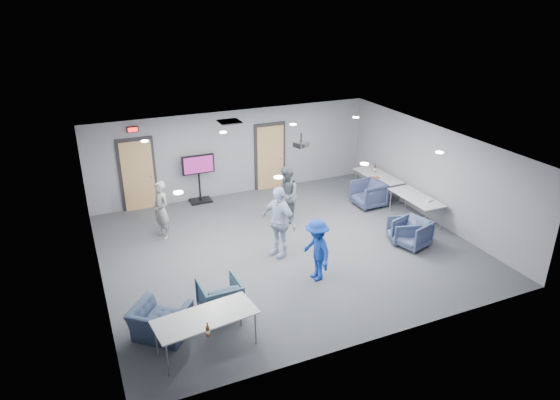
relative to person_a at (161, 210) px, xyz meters
name	(u,v)px	position (x,y,z in m)	size (l,w,h in m)	color
floor	(286,247)	(2.77, -1.83, -0.78)	(9.00, 9.00, 0.00)	#34363B
ceiling	(287,146)	(2.77, -1.83, 1.92)	(9.00, 9.00, 0.00)	white
wall_back	(234,153)	(2.77, 2.17, 0.57)	(9.00, 0.02, 2.70)	slate
wall_front	(379,279)	(2.77, -5.83, 0.57)	(9.00, 0.02, 2.70)	slate
wall_left	(94,232)	(-1.73, -1.83, 0.57)	(0.02, 8.00, 2.70)	slate
wall_right	(433,173)	(7.27, -1.83, 0.57)	(0.02, 8.00, 2.70)	slate
door_left	(138,175)	(-0.23, 2.12, 0.28)	(1.06, 0.17, 2.24)	black
door_right	(270,157)	(3.97, 2.12, 0.28)	(1.06, 0.17, 2.24)	black
exit_sign	(133,129)	(-0.23, 2.10, 1.67)	(0.32, 0.08, 0.16)	black
hvac_diffuser	(229,122)	(2.27, 0.97, 1.90)	(0.60, 0.60, 0.03)	black
downlights	(287,147)	(2.77, -1.83, 1.90)	(6.18, 3.78, 0.02)	white
person_a	(161,210)	(0.00, 0.00, 0.00)	(0.57, 0.38, 1.57)	gray
person_b	(286,195)	(3.37, -0.47, 0.04)	(0.80, 0.62, 1.65)	#4C535B
person_c	(279,222)	(2.44, -2.10, 0.12)	(1.06, 0.44, 1.81)	#AAB8DA
person_d	(317,250)	(2.77, -3.47, -0.05)	(0.95, 0.55, 1.48)	navy
chair_right_a	(369,194)	(6.12, -0.45, -0.39)	(0.84, 0.86, 0.79)	#343C59
chair_right_b	(403,231)	(5.67, -2.77, -0.47)	(0.67, 0.69, 0.63)	#384461
chair_right_c	(412,233)	(5.74, -3.06, -0.42)	(0.77, 0.79, 0.72)	#3A4465
chair_front_a	(220,297)	(0.38, -3.83, -0.41)	(0.80, 0.82, 0.75)	#3A5165
chair_front_b	(161,322)	(-0.87, -4.12, -0.46)	(1.01, 0.88, 0.65)	#334059
table_right_a	(378,177)	(6.77, 0.05, -0.10)	(0.74, 1.77, 0.73)	#B3B5B8
table_right_b	(416,198)	(6.77, -1.85, -0.10)	(0.72, 1.73, 0.73)	#B3B5B8
table_front_left	(206,318)	(-0.18, -4.83, -0.10)	(1.93, 0.99, 0.73)	#B3B5B8
bottle_front	(208,331)	(-0.29, -5.38, 0.05)	(0.07, 0.07, 0.28)	#57290E
bottle_right	(375,169)	(6.82, 0.32, 0.06)	(0.08, 0.08, 0.30)	#57290E
snack_box	(376,178)	(6.57, -0.14, -0.03)	(0.19, 0.12, 0.04)	#BE452F
wrapper	(429,200)	(6.88, -2.23, -0.03)	(0.21, 0.14, 0.05)	silver
tv_stand	(199,176)	(1.53, 1.91, 0.07)	(0.99, 0.47, 1.51)	black
projector	(301,144)	(3.57, -0.96, 1.62)	(0.41, 0.38, 0.36)	black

